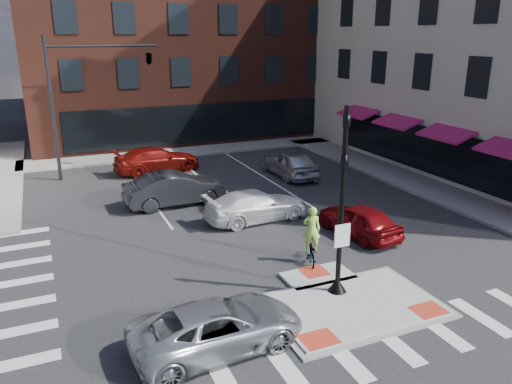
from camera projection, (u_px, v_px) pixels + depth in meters
name	position (u px, v px, depth m)	size (l,w,h in m)	color
ground	(344.00, 300.00, 15.84)	(120.00, 120.00, 0.00)	#28282B
refuge_island	(348.00, 302.00, 15.60)	(5.40, 4.65, 0.13)	gray
sidewalk_e	(408.00, 179.00, 28.65)	(3.00, 24.00, 0.15)	gray
sidewalk_n	(212.00, 149.00, 36.18)	(26.00, 3.00, 0.15)	gray
building_n	(172.00, 36.00, 42.56)	(24.40, 18.40, 15.50)	#59261B
building_far_left	(72.00, 61.00, 58.26)	(10.00, 12.00, 10.00)	slate
building_far_right	(176.00, 50.00, 64.62)	(12.00, 12.00, 12.00)	brown
signal_pole	(341.00, 227.00, 15.47)	(0.60, 0.60, 5.98)	black
mast_arm_signal	(123.00, 68.00, 28.37)	(6.10, 2.24, 8.00)	black
silver_suv	(217.00, 326.00, 13.25)	(2.17, 4.70, 1.31)	#B1B4B9
red_sedan	(359.00, 220.00, 20.72)	(1.60, 3.97, 1.35)	maroon
white_pickup	(256.00, 205.00, 22.42)	(1.92, 4.72, 1.37)	white
bg_car_dark	(175.00, 189.00, 24.42)	(1.73, 4.95, 1.63)	#27272C
bg_car_silver	(290.00, 163.00, 29.34)	(1.90, 4.72, 1.61)	silver
bg_car_red	(157.00, 160.00, 30.26)	(2.11, 5.18, 1.50)	maroon
cyclist	(311.00, 244.00, 18.21)	(1.24, 1.82, 2.18)	#3F3F44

